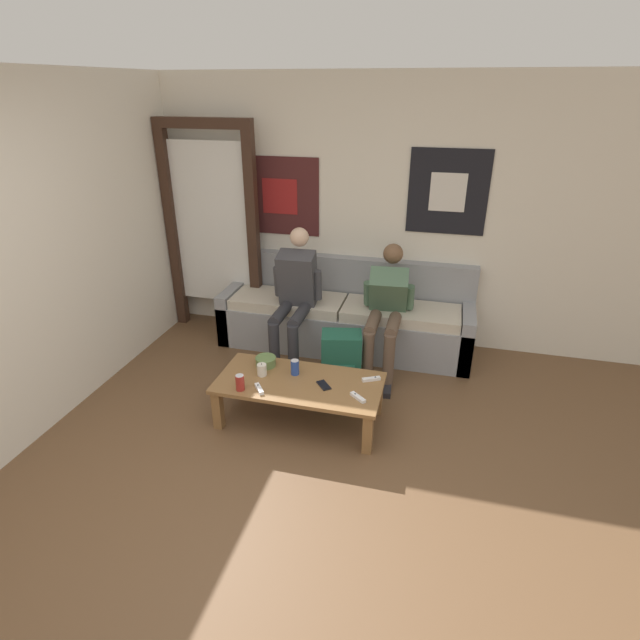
# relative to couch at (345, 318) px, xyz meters

# --- Properties ---
(ground_plane) EXTENTS (18.00, 18.00, 0.00)m
(ground_plane) POSITION_rel_couch_xyz_m (0.06, -2.52, -0.30)
(ground_plane) COLOR brown
(wall_back) EXTENTS (10.00, 0.07, 2.55)m
(wall_back) POSITION_rel_couch_xyz_m (0.06, 0.33, 0.98)
(wall_back) COLOR silver
(wall_back) RESTS_ON ground_plane
(door_frame) EXTENTS (1.00, 0.10, 2.15)m
(door_frame) POSITION_rel_couch_xyz_m (-1.42, 0.11, 0.90)
(door_frame) COLOR #382319
(door_frame) RESTS_ON ground_plane
(couch) EXTENTS (2.48, 0.66, 0.86)m
(couch) POSITION_rel_couch_xyz_m (0.00, 0.00, 0.00)
(couch) COLOR gray
(couch) RESTS_ON ground_plane
(coffee_table) EXTENTS (1.28, 0.61, 0.36)m
(coffee_table) POSITION_rel_couch_xyz_m (-0.08, -1.32, 0.00)
(coffee_table) COLOR olive
(coffee_table) RESTS_ON ground_plane
(person_seated_adult) EXTENTS (0.47, 0.83, 1.24)m
(person_seated_adult) POSITION_rel_couch_xyz_m (-0.41, -0.35, 0.37)
(person_seated_adult) COLOR #2D2D33
(person_seated_adult) RESTS_ON ground_plane
(person_seated_teen) EXTENTS (0.47, 0.97, 1.10)m
(person_seated_teen) POSITION_rel_couch_xyz_m (0.44, -0.30, 0.32)
(person_seated_teen) COLOR brown
(person_seated_teen) RESTS_ON ground_plane
(backpack) EXTENTS (0.39, 0.33, 0.48)m
(backpack) POSITION_rel_couch_xyz_m (0.12, -0.70, -0.07)
(backpack) COLOR #1E5642
(backpack) RESTS_ON ground_plane
(ceramic_bowl) EXTENTS (0.17, 0.17, 0.08)m
(ceramic_bowl) POSITION_rel_couch_xyz_m (-0.41, -1.16, 0.10)
(ceramic_bowl) COLOR #607F47
(ceramic_bowl) RESTS_ON coffee_table
(pillar_candle) EXTENTS (0.07, 0.07, 0.11)m
(pillar_candle) POSITION_rel_couch_xyz_m (-0.39, -1.31, 0.10)
(pillar_candle) COLOR silver
(pillar_candle) RESTS_ON coffee_table
(drink_can_blue) EXTENTS (0.07, 0.07, 0.12)m
(drink_can_blue) POSITION_rel_couch_xyz_m (-0.14, -1.23, 0.12)
(drink_can_blue) COLOR #28479E
(drink_can_blue) RESTS_ON coffee_table
(drink_can_red) EXTENTS (0.07, 0.07, 0.12)m
(drink_can_red) POSITION_rel_couch_xyz_m (-0.47, -1.54, 0.12)
(drink_can_red) COLOR maroon
(drink_can_red) RESTS_ON coffee_table
(game_controller_near_left) EXTENTS (0.13, 0.12, 0.03)m
(game_controller_near_left) POSITION_rel_couch_xyz_m (0.40, -1.44, 0.07)
(game_controller_near_left) COLOR white
(game_controller_near_left) RESTS_ON coffee_table
(game_controller_near_right) EXTENTS (0.14, 0.10, 0.03)m
(game_controller_near_right) POSITION_rel_couch_xyz_m (0.46, -1.17, 0.07)
(game_controller_near_right) COLOR white
(game_controller_near_right) RESTS_ON coffee_table
(game_controller_far_center) EXTENTS (0.11, 0.14, 0.03)m
(game_controller_far_center) POSITION_rel_couch_xyz_m (-0.33, -1.52, 0.07)
(game_controller_far_center) COLOR white
(game_controller_far_center) RESTS_ON coffee_table
(cell_phone) EXTENTS (0.14, 0.15, 0.01)m
(cell_phone) POSITION_rel_couch_xyz_m (0.12, -1.34, 0.06)
(cell_phone) COLOR black
(cell_phone) RESTS_ON coffee_table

